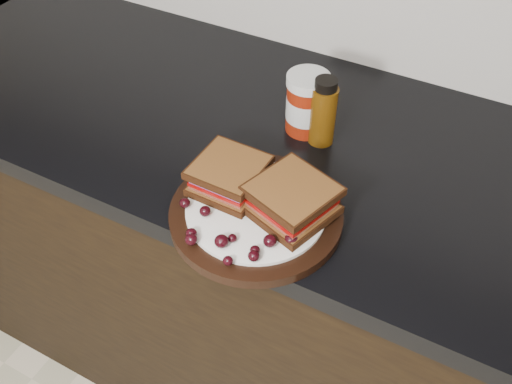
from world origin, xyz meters
TOP-DOWN VIEW (x-y plane):
  - base_cabinets at (0.00, 1.70)m, footprint 3.96×0.58m
  - countertop at (0.00, 1.70)m, footprint 3.98×0.60m
  - plate at (0.12, 1.49)m, footprint 0.28×0.28m
  - sandwich_left at (0.05, 1.51)m, footprint 0.11×0.11m
  - sandwich_right at (0.17, 1.51)m, footprint 0.15×0.15m
  - grape_0 at (0.01, 1.44)m, footprint 0.02×0.02m
  - grape_1 at (0.05, 1.44)m, footprint 0.02×0.02m
  - grape_2 at (0.06, 1.39)m, footprint 0.02×0.02m
  - grape_3 at (0.06, 1.38)m, footprint 0.02×0.02m
  - grape_4 at (0.11, 1.40)m, footprint 0.02×0.02m
  - grape_5 at (0.12, 1.41)m, footprint 0.01×0.01m
  - grape_6 at (0.13, 1.37)m, footprint 0.02×0.02m
  - grape_7 at (0.16, 1.39)m, footprint 0.02×0.02m
  - grape_8 at (0.16, 1.41)m, footprint 0.02×0.02m
  - grape_9 at (0.17, 1.43)m, footprint 0.02×0.02m
  - grape_10 at (0.20, 1.45)m, footprint 0.02×0.02m
  - grape_11 at (0.19, 1.47)m, footprint 0.02×0.02m
  - grape_12 at (0.21, 1.49)m, footprint 0.02×0.02m
  - grape_13 at (0.20, 1.53)m, footprint 0.02×0.02m
  - grape_14 at (0.17, 1.53)m, footprint 0.02×0.02m
  - grape_15 at (0.09, 1.53)m, footprint 0.02×0.02m
  - grape_16 at (0.05, 1.53)m, footprint 0.02×0.02m
  - grape_17 at (0.04, 1.50)m, footprint 0.02×0.02m
  - grape_18 at (0.02, 1.50)m, footprint 0.02×0.02m
  - grape_19 at (0.03, 1.49)m, footprint 0.02×0.02m
  - grape_20 at (0.07, 1.51)m, footprint 0.02×0.02m
  - grape_21 at (0.06, 1.51)m, footprint 0.01×0.01m
  - grape_22 at (0.05, 1.48)m, footprint 0.02×0.02m
  - condiment_jar at (0.09, 1.74)m, footprint 0.09×0.09m
  - oil_bottle at (0.13, 1.72)m, footprint 0.06×0.06m

SIDE VIEW (x-z plane):
  - base_cabinets at x=0.00m, z-range 0.00..0.86m
  - countertop at x=0.00m, z-range 0.86..0.90m
  - plate at x=0.12m, z-range 0.90..0.92m
  - grape_5 at x=0.12m, z-range 0.92..0.94m
  - grape_21 at x=0.06m, z-range 0.92..0.94m
  - grape_6 at x=0.13m, z-range 0.92..0.94m
  - grape_8 at x=0.16m, z-range 0.92..0.94m
  - grape_22 at x=0.05m, z-range 0.92..0.94m
  - grape_16 at x=0.05m, z-range 0.92..0.94m
  - grape_14 at x=0.17m, z-range 0.92..0.94m
  - grape_11 at x=0.19m, z-range 0.92..0.94m
  - grape_17 at x=0.04m, z-range 0.92..0.94m
  - grape_2 at x=0.06m, z-range 0.92..0.94m
  - grape_0 at x=0.01m, z-range 0.92..0.94m
  - grape_7 at x=0.16m, z-range 0.92..0.94m
  - grape_18 at x=0.02m, z-range 0.92..0.94m
  - grape_1 at x=0.05m, z-range 0.92..0.94m
  - grape_12 at x=0.21m, z-range 0.92..0.94m
  - grape_15 at x=0.09m, z-range 0.92..0.94m
  - grape_3 at x=0.06m, z-range 0.92..0.94m
  - grape_20 at x=0.07m, z-range 0.92..0.94m
  - grape_13 at x=0.20m, z-range 0.92..0.94m
  - grape_19 at x=0.03m, z-range 0.92..0.94m
  - grape_9 at x=0.17m, z-range 0.92..0.94m
  - grape_10 at x=0.20m, z-range 0.92..0.94m
  - grape_4 at x=0.11m, z-range 0.92..0.94m
  - sandwich_left at x=0.05m, z-range 0.92..0.97m
  - sandwich_right at x=0.17m, z-range 0.92..0.98m
  - condiment_jar at x=0.09m, z-range 0.90..1.02m
  - oil_bottle at x=0.13m, z-range 0.90..1.03m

